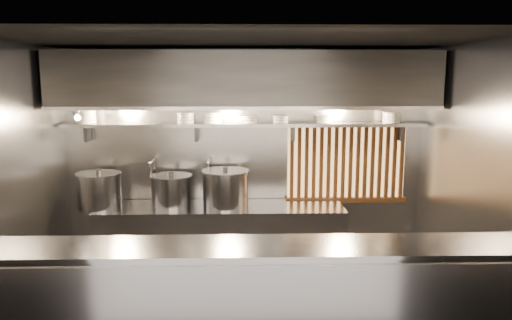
{
  "coord_description": "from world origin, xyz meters",
  "views": [
    {
      "loc": [
        -0.02,
        -4.79,
        2.48
      ],
      "look_at": [
        0.12,
        0.55,
        1.57
      ],
      "focal_mm": 35.0,
      "sensor_mm": 36.0,
      "label": 1
    }
  ],
  "objects_px": {
    "stock_pot_mid": "(171,190)",
    "stock_pot_right": "(226,188)",
    "stock_pot_left": "(99,190)",
    "pendant_bulb": "(236,119)",
    "heat_lamp": "(75,112)"
  },
  "relations": [
    {
      "from": "pendant_bulb",
      "to": "heat_lamp",
      "type": "bearing_deg",
      "value": -169.0
    },
    {
      "from": "stock_pot_left",
      "to": "stock_pot_mid",
      "type": "height_order",
      "value": "stock_pot_left"
    },
    {
      "from": "stock_pot_left",
      "to": "pendant_bulb",
      "type": "bearing_deg",
      "value": 3.59
    },
    {
      "from": "stock_pot_mid",
      "to": "stock_pot_right",
      "type": "xyz_separation_m",
      "value": [
        0.66,
        -0.04,
        0.03
      ]
    },
    {
      "from": "stock_pot_mid",
      "to": "stock_pot_left",
      "type": "bearing_deg",
      "value": -175.85
    },
    {
      "from": "pendant_bulb",
      "to": "stock_pot_mid",
      "type": "height_order",
      "value": "pendant_bulb"
    },
    {
      "from": "pendant_bulb",
      "to": "stock_pot_right",
      "type": "height_order",
      "value": "pendant_bulb"
    },
    {
      "from": "stock_pot_left",
      "to": "stock_pot_right",
      "type": "bearing_deg",
      "value": 0.82
    },
    {
      "from": "stock_pot_left",
      "to": "stock_pot_right",
      "type": "distance_m",
      "value": 1.51
    },
    {
      "from": "stock_pot_mid",
      "to": "stock_pot_right",
      "type": "bearing_deg",
      "value": -3.48
    },
    {
      "from": "stock_pot_right",
      "to": "pendant_bulb",
      "type": "bearing_deg",
      "value": 31.1
    },
    {
      "from": "stock_pot_left",
      "to": "stock_pot_mid",
      "type": "xyz_separation_m",
      "value": [
        0.85,
        0.06,
        -0.02
      ]
    },
    {
      "from": "stock_pot_mid",
      "to": "stock_pot_right",
      "type": "relative_size",
      "value": 1.01
    },
    {
      "from": "stock_pot_left",
      "to": "stock_pot_right",
      "type": "relative_size",
      "value": 0.86
    },
    {
      "from": "pendant_bulb",
      "to": "stock_pot_mid",
      "type": "xyz_separation_m",
      "value": [
        -0.8,
        -0.04,
        -0.87
      ]
    }
  ]
}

